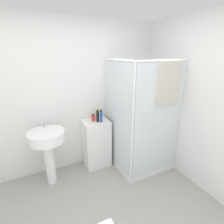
# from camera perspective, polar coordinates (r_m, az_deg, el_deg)

# --- Properties ---
(wall_back) EXTENTS (6.40, 0.06, 2.50)m
(wall_back) POSITION_cam_1_polar(r_m,az_deg,el_deg) (2.97, -15.79, 4.21)
(wall_back) COLOR white
(wall_back) RESTS_ON ground_plane
(shower_enclosure) EXTENTS (0.92, 0.95, 1.88)m
(shower_enclosure) POSITION_cam_1_polar(r_m,az_deg,el_deg) (3.16, 8.97, -8.95)
(shower_enclosure) COLOR white
(shower_enclosure) RESTS_ON ground_plane
(vanity_cabinet) EXTENTS (0.44, 0.39, 0.85)m
(vanity_cabinet) POSITION_cam_1_polar(r_m,az_deg,el_deg) (3.19, -5.16, -10.07)
(vanity_cabinet) COLOR white
(vanity_cabinet) RESTS_ON ground_plane
(sink) EXTENTS (0.52, 0.52, 1.01)m
(sink) POSITION_cam_1_polar(r_m,az_deg,el_deg) (2.80, -20.34, -9.70)
(sink) COLOR white
(sink) RESTS_ON ground_plane
(soap_dispenser) EXTENTS (0.06, 0.06, 0.13)m
(soap_dispenser) POSITION_cam_1_polar(r_m,az_deg,el_deg) (2.99, -6.22, -2.00)
(soap_dispenser) COLOR red
(soap_dispenser) RESTS_ON vanity_cabinet
(shampoo_bottle_tall_black) EXTENTS (0.05, 0.05, 0.23)m
(shampoo_bottle_tall_black) POSITION_cam_1_polar(r_m,az_deg,el_deg) (2.94, -4.68, -1.11)
(shampoo_bottle_tall_black) COLOR black
(shampoo_bottle_tall_black) RESTS_ON vanity_cabinet
(shampoo_bottle_blue) EXTENTS (0.04, 0.04, 0.21)m
(shampoo_bottle_blue) POSITION_cam_1_polar(r_m,az_deg,el_deg) (2.92, -3.58, -1.38)
(shampoo_bottle_blue) COLOR #1E4C93
(shampoo_bottle_blue) RESTS_ON vanity_cabinet
(lotion_bottle_white) EXTENTS (0.05, 0.05, 0.17)m
(lotion_bottle_white) POSITION_cam_1_polar(r_m,az_deg,el_deg) (3.07, -5.77, -1.09)
(lotion_bottle_white) COLOR beige
(lotion_bottle_white) RESTS_ON vanity_cabinet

